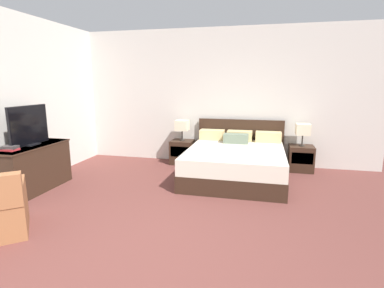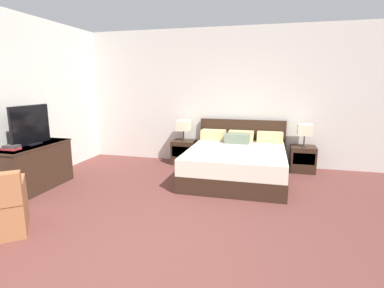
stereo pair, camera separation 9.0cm
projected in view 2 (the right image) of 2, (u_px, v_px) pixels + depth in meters
name	position (u px, v px, depth m)	size (l,w,h in m)	color
ground_plane	(133.00, 268.00, 2.79)	(11.94, 11.94, 0.00)	brown
wall_back	(213.00, 97.00, 6.31)	(6.74, 0.06, 2.81)	beige
wall_left	(15.00, 101.00, 4.80)	(0.06, 5.78, 2.81)	beige
bed	(237.00, 162.00, 5.41)	(1.75, 2.02, 0.95)	#332116
nightstand_left	(184.00, 152.00, 6.39)	(0.46, 0.43, 0.50)	#332116
nightstand_right	(303.00, 159.00, 5.80)	(0.46, 0.43, 0.50)	#332116
table_lamp_left	(184.00, 126.00, 6.28)	(0.26, 0.26, 0.43)	#332D28
table_lamp_right	(305.00, 130.00, 5.69)	(0.26, 0.26, 0.43)	#332D28
dresser	(34.00, 166.00, 4.81)	(0.54, 1.27, 0.73)	#332116
tv	(31.00, 126.00, 4.71)	(0.18, 0.78, 0.62)	black
book_red_cover	(11.00, 149.00, 4.39)	(0.24, 0.16, 0.03)	#B7282D
book_blue_cover	(12.00, 146.00, 4.38)	(0.21, 0.14, 0.04)	#383333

